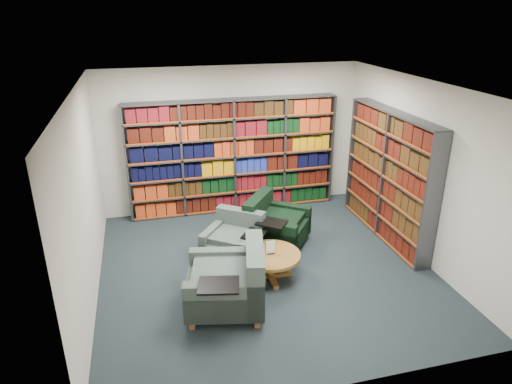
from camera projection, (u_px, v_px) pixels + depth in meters
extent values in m
cube|color=black|center=(266.00, 268.00, 7.13)|extent=(5.00, 5.00, 0.01)
cube|color=white|center=(267.00, 87.00, 6.07)|extent=(5.00, 5.00, 0.01)
cube|color=beige|center=(232.00, 139.00, 8.84)|extent=(5.00, 0.01, 2.80)
cube|color=beige|center=(337.00, 278.00, 4.35)|extent=(5.00, 0.01, 2.80)
cube|color=beige|center=(84.00, 202.00, 6.02)|extent=(0.01, 5.00, 2.80)
cube|color=beige|center=(419.00, 170.00, 7.18)|extent=(0.01, 5.00, 2.80)
cube|color=#47494F|center=(234.00, 157.00, 8.81)|extent=(4.00, 0.28, 2.20)
cube|color=silver|center=(232.00, 155.00, 8.93)|extent=(4.00, 0.02, 2.20)
cube|color=#D84C0A|center=(235.00, 159.00, 8.69)|extent=(4.00, 0.01, 2.20)
cube|color=#AA3814|center=(234.00, 200.00, 9.16)|extent=(3.88, 0.21, 0.29)
cube|color=#AA3814|center=(234.00, 183.00, 9.02)|extent=(3.88, 0.21, 0.29)
cube|color=black|center=(234.00, 166.00, 8.88)|extent=(3.88, 0.21, 0.29)
cube|color=black|center=(233.00, 148.00, 8.74)|extent=(3.88, 0.21, 0.29)
cube|color=#3E1008|center=(233.00, 129.00, 8.60)|extent=(3.88, 0.21, 0.29)
cube|color=maroon|center=(233.00, 110.00, 8.46)|extent=(3.88, 0.21, 0.29)
cube|color=#47494F|center=(388.00, 176.00, 7.79)|extent=(0.28, 2.50, 2.20)
cube|color=silver|center=(395.00, 176.00, 7.82)|extent=(0.02, 2.50, 2.20)
cube|color=#D84C0A|center=(382.00, 177.00, 7.76)|extent=(0.02, 2.50, 2.20)
cube|color=#37210B|center=(383.00, 225.00, 8.14)|extent=(0.21, 2.38, 0.29)
cube|color=#3E1008|center=(385.00, 206.00, 8.00)|extent=(0.21, 2.38, 0.29)
cube|color=#3E1008|center=(387.00, 187.00, 7.86)|extent=(0.21, 2.38, 0.29)
cube|color=#37210B|center=(390.00, 167.00, 7.72)|extent=(0.21, 2.38, 0.29)
cube|color=#37210B|center=(392.00, 146.00, 7.58)|extent=(0.21, 2.38, 0.29)
cube|color=#3E1008|center=(395.00, 124.00, 7.44)|extent=(0.21, 2.38, 0.29)
cube|color=#0A243F|center=(233.00, 246.00, 7.31)|extent=(1.14, 1.14, 0.29)
cube|color=#0A243F|center=(241.00, 227.00, 7.51)|extent=(0.76, 0.63, 0.65)
cube|color=#0A243F|center=(214.00, 238.00, 7.40)|extent=(0.59, 0.73, 0.43)
cube|color=#0A243F|center=(253.00, 246.00, 7.16)|extent=(0.59, 0.73, 0.43)
cube|color=black|center=(254.00, 234.00, 7.02)|extent=(0.48, 0.50, 0.02)
cube|color=brown|center=(205.00, 262.00, 7.21)|extent=(0.09, 0.09, 0.09)
cube|color=brown|center=(244.00, 271.00, 6.98)|extent=(0.09, 0.09, 0.09)
cube|color=brown|center=(224.00, 243.00, 7.79)|extent=(0.09, 0.09, 0.09)
cube|color=brown|center=(260.00, 250.00, 7.55)|extent=(0.09, 0.09, 0.09)
cube|color=black|center=(278.00, 230.00, 7.76)|extent=(1.29, 1.29, 0.33)
cube|color=black|center=(258.00, 216.00, 7.81)|extent=(0.71, 0.86, 0.74)
cube|color=black|center=(270.00, 235.00, 7.40)|extent=(0.82, 0.66, 0.49)
cube|color=black|center=(285.00, 216.00, 8.06)|extent=(0.82, 0.66, 0.49)
cube|color=black|center=(272.00, 223.00, 7.24)|extent=(0.57, 0.55, 0.03)
cube|color=brown|center=(291.00, 256.00, 7.39)|extent=(0.10, 0.10, 0.10)
cube|color=brown|center=(305.00, 235.00, 8.03)|extent=(0.10, 0.10, 0.10)
cube|color=brown|center=(249.00, 247.00, 7.65)|extent=(0.10, 0.10, 0.10)
cube|color=brown|center=(265.00, 228.00, 8.30)|extent=(0.10, 0.10, 0.10)
cube|color=#0A243F|center=(225.00, 289.00, 6.10)|extent=(1.21, 1.21, 0.36)
cube|color=#0A243F|center=(255.00, 274.00, 6.03)|extent=(0.44, 1.04, 0.81)
cube|color=#0A243F|center=(226.00, 266.00, 6.46)|extent=(1.03, 0.38, 0.54)
cube|color=#0A243F|center=(224.00, 303.00, 5.67)|extent=(1.03, 0.38, 0.54)
cube|color=black|center=(219.00, 285.00, 5.50)|extent=(0.57, 0.48, 0.03)
cube|color=brown|center=(198.00, 287.00, 6.56)|extent=(0.09, 0.09, 0.11)
cube|color=brown|center=(192.00, 324.00, 5.79)|extent=(0.09, 0.09, 0.11)
cube|color=brown|center=(256.00, 285.00, 6.59)|extent=(0.09, 0.09, 0.11)
cube|color=brown|center=(258.00, 323.00, 5.82)|extent=(0.09, 0.09, 0.11)
cylinder|color=#9D6426|center=(271.00, 255.00, 6.72)|extent=(0.89, 0.89, 0.05)
cylinder|color=#9D6426|center=(270.00, 267.00, 6.80)|extent=(0.12, 0.12, 0.36)
cube|color=#9D6426|center=(270.00, 276.00, 6.86)|extent=(0.64, 0.08, 0.06)
cube|color=#9D6426|center=(270.00, 276.00, 6.86)|extent=(0.08, 0.64, 0.06)
cube|color=black|center=(271.00, 253.00, 6.71)|extent=(0.10, 0.05, 0.01)
cube|color=white|center=(271.00, 247.00, 6.67)|extent=(0.14, 0.01, 0.20)
cube|color=#145926|center=(271.00, 247.00, 6.68)|extent=(0.15, 0.00, 0.21)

